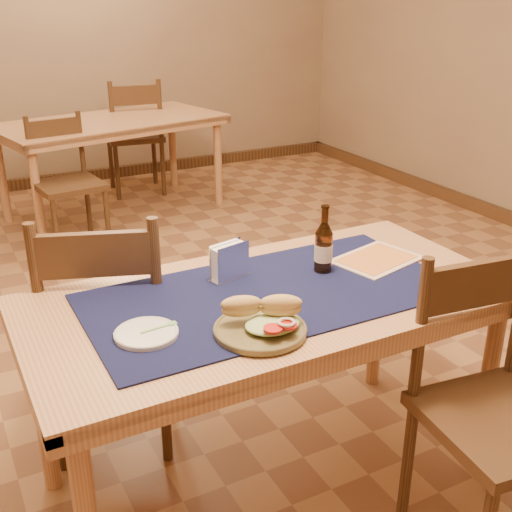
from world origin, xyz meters
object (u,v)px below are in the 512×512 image
back_table (111,130)px  beer_bottle (324,247)px  chair_main_near (495,407)px  main_table (270,317)px  sandwich_plate (263,323)px  napkin_holder (229,262)px  chair_main_far (108,326)px

back_table → beer_bottle: beer_bottle is taller
back_table → chair_main_near: bearing=-88.5°
main_table → back_table: 3.26m
sandwich_plate → back_table: bearing=81.3°
beer_bottle → main_table: bearing=-164.3°
back_table → beer_bottle: bearing=-92.4°
beer_bottle → napkin_holder: beer_bottle is taller
main_table → napkin_holder: 0.23m
back_table → napkin_holder: 3.10m
chair_main_far → beer_bottle: size_ratio=4.09×
sandwich_plate → napkin_holder: size_ratio=1.78×
napkin_holder → chair_main_near: bearing=-52.9°
back_table → sandwich_plate: bearing=-98.7°
back_table → beer_bottle: 3.18m
chair_main_near → sandwich_plate: bearing=151.5°
chair_main_far → beer_bottle: 0.86m
back_table → chair_main_far: bearing=-106.4°
napkin_holder → sandwich_plate: bearing=-101.2°
chair_main_near → beer_bottle: 0.75m
beer_bottle → chair_main_near: bearing=-69.7°
sandwich_plate → main_table: bearing=56.5°
sandwich_plate → napkin_holder: napkin_holder is taller
chair_main_far → sandwich_plate: size_ratio=3.62×
main_table → chair_main_far: size_ratio=1.62×
chair_main_far → napkin_holder: size_ratio=6.45×
main_table → napkin_holder: bearing=111.2°
main_table → chair_main_far: 0.66m
main_table → back_table: bearing=83.2°
chair_main_near → napkin_holder: chair_main_near is taller
back_table → sandwich_plate: 3.49m
main_table → chair_main_far: (-0.43, 0.47, -0.15)m
chair_main_far → napkin_holder: 0.56m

